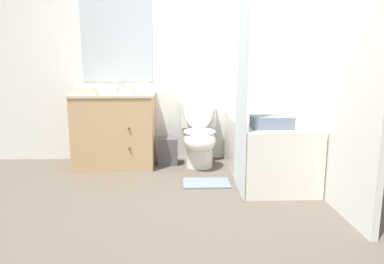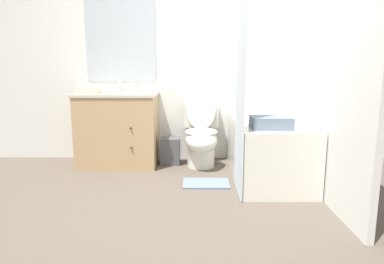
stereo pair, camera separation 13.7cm
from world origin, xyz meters
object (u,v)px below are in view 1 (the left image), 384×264
Objects in this scene: soap_dispenser at (146,86)px; bath_mat at (206,183)px; wastebasket at (168,151)px; hand_towel_folded at (85,91)px; sink_faucet at (117,89)px; tissue_box at (129,89)px; vanity_cabinet at (116,129)px; bath_towel_folded at (272,122)px; toilet at (199,136)px; bathtub at (265,147)px.

soap_dispenser is 1.28m from bath_mat.
wastebasket is 1.12m from hand_towel_folded.
tissue_box is at bearing -48.71° from sink_faucet.
sink_faucet is at bearing 90.00° from vanity_cabinet.
vanity_cabinet is 1.79m from bath_towel_folded.
sink_faucet is at bearing 49.94° from hand_towel_folded.
sink_faucet is 0.58× the size of hand_towel_folded.
hand_towel_folded is (-0.28, -0.14, 0.44)m from vanity_cabinet.
soap_dispenser is (0.20, -0.02, 0.03)m from tissue_box.
bath_towel_folded is at bearing -37.11° from soap_dispenser.
tissue_box is (-0.78, 0.06, 0.52)m from toilet.
vanity_cabinet is at bearing 165.05° from bathtub.
bathtub is (0.66, -0.37, -0.05)m from toilet.
vanity_cabinet is 1.27m from bath_mat.
vanity_cabinet is 6.22× the size of sink_faucet.
soap_dispenser is at bearing -173.05° from wastebasket.
toilet is at bearing 150.88° from bathtub.
bathtub is 1.44m from soap_dispenser.
vanity_cabinet reaches higher than bathtub.
tissue_box reaches higher than bathtub.
bathtub is 8.05× the size of soap_dispenser.
bathtub is (1.60, -0.61, -0.56)m from sink_faucet.
tissue_box is 1.38m from bath_mat.
sink_faucet is 0.97× the size of tissue_box.
hand_towel_folded reaches higher than toilet.
bathtub is at bearing -16.67° from tissue_box.
wastebasket is 0.82m from bath_mat.
sink_faucet is (-0.00, 0.19, 0.44)m from vanity_cabinet.
hand_towel_folded is 1.61m from bath_mat.
tissue_box reaches higher than toilet.
bathtub is at bearing 23.57° from bath_mat.
toilet is at bearing -4.65° from tissue_box.
bath_towel_folded is (1.17, -0.89, -0.27)m from soap_dispenser.
toilet reaches higher than bath_towel_folded.
hand_towel_folded is at bearing -130.06° from sink_faucet.
hand_towel_folded is at bearing -152.61° from vanity_cabinet.
soap_dispenser is at bearing 176.01° from toilet.
bath_mat is (0.82, -0.70, -0.86)m from tissue_box.
toilet reaches higher than wastebasket.
vanity_cabinet is at bearing -90.00° from sink_faucet.
bathtub is (1.60, -0.43, -0.13)m from vanity_cabinet.
sink_faucet is 0.42× the size of bath_towel_folded.
soap_dispenser is at bearing -30.00° from sink_faucet.
hand_towel_folded is 0.55× the size of bath_mat.
wastebasket is at bearing 156.75° from bathtub.
tissue_box reaches higher than bath_mat.
sink_faucet is 0.46× the size of wastebasket.
bath_towel_folded is at bearing -35.55° from sink_faucet.
soap_dispenser is 0.52× the size of bath_towel_folded.
tissue_box is at bearing 163.33° from bathtub.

